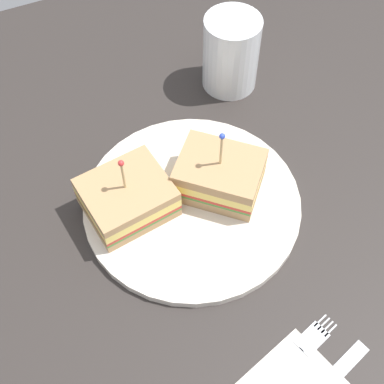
{
  "coord_description": "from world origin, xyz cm",
  "views": [
    {
      "loc": [
        14.82,
        32.8,
        56.7
      ],
      "look_at": [
        0.0,
        0.0,
        3.12
      ],
      "focal_mm": 49.96,
      "sensor_mm": 36.0,
      "label": 1
    }
  ],
  "objects_px": {
    "sandwich_half_back": "(127,197)",
    "knife": "(331,379)",
    "plate": "(192,203)",
    "sandwich_half_front": "(219,175)",
    "drink_glass": "(231,57)",
    "fork": "(304,346)"
  },
  "relations": [
    {
      "from": "knife",
      "to": "drink_glass",
      "type": "bearing_deg",
      "value": -102.6
    },
    {
      "from": "sandwich_half_front",
      "to": "sandwich_half_back",
      "type": "height_order",
      "value": "sandwich_half_front"
    },
    {
      "from": "plate",
      "to": "drink_glass",
      "type": "bearing_deg",
      "value": -128.33
    },
    {
      "from": "fork",
      "to": "knife",
      "type": "distance_m",
      "value": 0.04
    },
    {
      "from": "sandwich_half_front",
      "to": "sandwich_half_back",
      "type": "distance_m",
      "value": 0.12
    },
    {
      "from": "plate",
      "to": "sandwich_half_front",
      "type": "distance_m",
      "value": 0.05
    },
    {
      "from": "plate",
      "to": "knife",
      "type": "xyz_separation_m",
      "value": [
        -0.04,
        0.25,
        -0.0
      ]
    },
    {
      "from": "plate",
      "to": "knife",
      "type": "bearing_deg",
      "value": 99.76
    },
    {
      "from": "fork",
      "to": "knife",
      "type": "xyz_separation_m",
      "value": [
        -0.01,
        0.04,
        0.0
      ]
    },
    {
      "from": "sandwich_half_front",
      "to": "drink_glass",
      "type": "bearing_deg",
      "value": -120.4
    },
    {
      "from": "plate",
      "to": "knife",
      "type": "height_order",
      "value": "plate"
    },
    {
      "from": "drink_glass",
      "to": "knife",
      "type": "height_order",
      "value": "drink_glass"
    },
    {
      "from": "knife",
      "to": "sandwich_half_front",
      "type": "bearing_deg",
      "value": -89.04
    },
    {
      "from": "sandwich_half_front",
      "to": "fork",
      "type": "height_order",
      "value": "sandwich_half_front"
    },
    {
      "from": "sandwich_half_back",
      "to": "knife",
      "type": "xyz_separation_m",
      "value": [
        -0.12,
        0.28,
        -0.03
      ]
    },
    {
      "from": "drink_glass",
      "to": "sandwich_half_back",
      "type": "bearing_deg",
      "value": 35.65
    },
    {
      "from": "fork",
      "to": "sandwich_half_front",
      "type": "bearing_deg",
      "value": -91.03
    },
    {
      "from": "drink_glass",
      "to": "fork",
      "type": "height_order",
      "value": "drink_glass"
    },
    {
      "from": "sandwich_half_front",
      "to": "sandwich_half_back",
      "type": "xyz_separation_m",
      "value": [
        0.11,
        -0.02,
        -0.0
      ]
    },
    {
      "from": "fork",
      "to": "drink_glass",
      "type": "bearing_deg",
      "value": -105.02
    },
    {
      "from": "drink_glass",
      "to": "plate",
      "type": "bearing_deg",
      "value": 51.67
    },
    {
      "from": "plate",
      "to": "fork",
      "type": "height_order",
      "value": "plate"
    }
  ]
}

